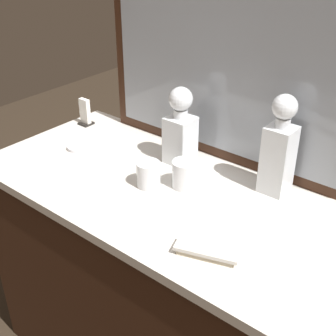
% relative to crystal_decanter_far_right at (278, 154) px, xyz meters
% --- Properties ---
extents(dresser, '(1.31, 0.62, 0.86)m').
position_rel_crystal_decanter_far_right_xyz_m(dresser, '(-0.26, -0.21, -0.56)').
color(dresser, '#381E11').
rests_on(dresser, ground_plane).
extents(dresser_mirror, '(0.97, 0.03, 0.67)m').
position_rel_crystal_decanter_far_right_xyz_m(dresser_mirror, '(-0.26, 0.08, 0.21)').
color(dresser_mirror, '#381E11').
rests_on(dresser_mirror, dresser).
extents(crystal_decanter_far_right, '(0.08, 0.08, 0.32)m').
position_rel_crystal_decanter_far_right_xyz_m(crystal_decanter_far_right, '(0.00, 0.00, 0.00)').
color(crystal_decanter_far_right, white).
rests_on(crystal_decanter_far_right, dresser).
extents(crystal_decanter_center, '(0.09, 0.09, 0.27)m').
position_rel_crystal_decanter_far_right_xyz_m(crystal_decanter_center, '(-0.35, -0.04, -0.02)').
color(crystal_decanter_center, white).
rests_on(crystal_decanter_center, dresser).
extents(crystal_tumbler_rear, '(0.08, 0.08, 0.09)m').
position_rel_crystal_decanter_far_right_xyz_m(crystal_tumbler_rear, '(-0.23, -0.16, -0.09)').
color(crystal_tumbler_rear, white).
rests_on(crystal_tumbler_rear, dresser).
extents(crystal_tumbler_far_left, '(0.08, 0.08, 0.08)m').
position_rel_crystal_decanter_far_right_xyz_m(crystal_tumbler_far_left, '(-0.33, -0.23, -0.09)').
color(crystal_tumbler_far_left, white).
rests_on(crystal_tumbler_far_left, dresser).
extents(silver_brush_far_right, '(0.18, 0.11, 0.02)m').
position_rel_crystal_decanter_far_right_xyz_m(silver_brush_far_right, '(0.02, -0.39, -0.12)').
color(silver_brush_far_right, '#B7A88C').
rests_on(silver_brush_far_right, dresser).
extents(porcelain_dish, '(0.08, 0.08, 0.01)m').
position_rel_crystal_decanter_far_right_xyz_m(porcelain_dish, '(-0.70, -0.20, -0.12)').
color(porcelain_dish, silver).
rests_on(porcelain_dish, dresser).
extents(napkin_holder, '(0.05, 0.05, 0.11)m').
position_rel_crystal_decanter_far_right_xyz_m(napkin_holder, '(-0.84, -0.03, -0.08)').
color(napkin_holder, black).
rests_on(napkin_holder, dresser).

